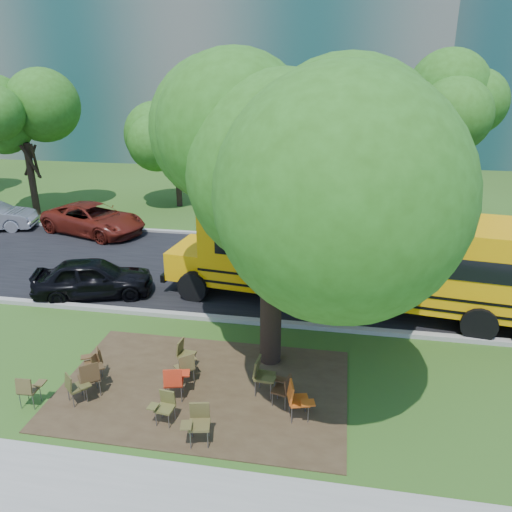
% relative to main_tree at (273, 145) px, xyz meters
% --- Properties ---
extents(ground, '(160.00, 160.00, 0.00)m').
position_rel_main_tree_xyz_m(ground, '(-2.44, -1.02, -5.74)').
color(ground, '#2E4B17').
rests_on(ground, ground).
extents(dirt_patch, '(7.00, 4.50, 0.03)m').
position_rel_main_tree_xyz_m(dirt_patch, '(-1.44, -1.52, -5.73)').
color(dirt_patch, '#382819').
rests_on(dirt_patch, ground).
extents(asphalt_road, '(80.00, 8.00, 0.04)m').
position_rel_main_tree_xyz_m(asphalt_road, '(-2.44, 5.98, -5.72)').
color(asphalt_road, black).
rests_on(asphalt_road, ground).
extents(kerb_near, '(80.00, 0.25, 0.14)m').
position_rel_main_tree_xyz_m(kerb_near, '(-2.44, 1.98, -5.67)').
color(kerb_near, gray).
rests_on(kerb_near, ground).
extents(kerb_far, '(80.00, 0.25, 0.14)m').
position_rel_main_tree_xyz_m(kerb_far, '(-2.44, 10.08, -5.67)').
color(kerb_far, gray).
rests_on(kerb_far, ground).
extents(building_main, '(38.00, 16.00, 22.00)m').
position_rel_main_tree_xyz_m(building_main, '(-10.44, 34.98, 5.26)').
color(building_main, '#60615C').
rests_on(building_main, ground).
extents(bg_tree_0, '(5.20, 5.20, 7.18)m').
position_rel_main_tree_xyz_m(bg_tree_0, '(-14.44, 11.98, -1.17)').
color(bg_tree_0, black).
rests_on(bg_tree_0, ground).
extents(bg_tree_2, '(4.80, 4.80, 6.62)m').
position_rel_main_tree_xyz_m(bg_tree_2, '(-7.44, 14.98, -1.53)').
color(bg_tree_2, black).
rests_on(bg_tree_2, ground).
extents(bg_tree_3, '(5.60, 5.60, 7.84)m').
position_rel_main_tree_xyz_m(bg_tree_3, '(5.56, 12.98, -0.71)').
color(bg_tree_3, black).
rests_on(bg_tree_3, ground).
extents(main_tree, '(7.20, 7.20, 9.36)m').
position_rel_main_tree_xyz_m(main_tree, '(0.00, 0.00, 0.00)').
color(main_tree, black).
rests_on(main_tree, ground).
extents(school_bus, '(12.93, 4.28, 3.11)m').
position_rel_main_tree_xyz_m(school_bus, '(2.79, 3.77, -3.95)').
color(school_bus, '#DD9706').
rests_on(school_bus, ground).
extents(chair_0, '(0.54, 0.51, 0.82)m').
position_rel_main_tree_xyz_m(chair_0, '(-5.22, -2.88, -5.24)').
color(chair_0, '#4F4422').
rests_on(chair_0, ground).
extents(chair_1, '(0.70, 0.55, 0.81)m').
position_rel_main_tree_xyz_m(chair_1, '(-4.22, -2.61, -5.24)').
color(chair_1, '#45411E').
rests_on(chair_1, ground).
extents(chair_2, '(0.65, 0.82, 0.96)m').
position_rel_main_tree_xyz_m(chair_2, '(-3.98, -2.27, -5.15)').
color(chair_2, '#3C2A15').
rests_on(chair_2, ground).
extents(chair_3, '(0.55, 0.46, 0.78)m').
position_rel_main_tree_xyz_m(chair_3, '(-1.93, -2.87, -5.26)').
color(chair_3, brown).
rests_on(chair_3, ground).
extents(chair_4, '(0.63, 0.67, 0.92)m').
position_rel_main_tree_xyz_m(chair_4, '(-1.97, -2.08, -5.17)').
color(chair_4, red).
rests_on(chair_4, ground).
extents(chair_5, '(0.61, 0.63, 0.91)m').
position_rel_main_tree_xyz_m(chair_5, '(-1.03, -3.33, -5.18)').
color(chair_5, brown).
rests_on(chair_5, ground).
extents(chair_6, '(0.49, 0.63, 0.82)m').
position_rel_main_tree_xyz_m(chair_6, '(0.58, -1.82, -5.24)').
color(chair_6, '#462A19').
rests_on(chair_6, ground).
extents(chair_7, '(0.67, 0.64, 0.94)m').
position_rel_main_tree_xyz_m(chair_7, '(0.92, -2.27, -5.16)').
color(chair_7, '#C85215').
rests_on(chair_7, ground).
extents(chair_8, '(0.47, 0.58, 0.80)m').
position_rel_main_tree_xyz_m(chair_8, '(-4.23, -1.62, -5.25)').
color(chair_8, '#48321A').
rests_on(chair_8, ground).
extents(chair_9, '(0.68, 0.57, 0.84)m').
position_rel_main_tree_xyz_m(chair_9, '(-4.24, -1.58, -5.22)').
color(chair_9, '#4D341B').
rests_on(chair_9, ground).
extents(chair_10, '(0.50, 0.59, 0.85)m').
position_rel_main_tree_xyz_m(chair_10, '(-2.13, -0.80, -5.22)').
color(chair_10, brown).
rests_on(chair_10, ground).
extents(chair_11, '(0.59, 0.74, 0.87)m').
position_rel_main_tree_xyz_m(chair_11, '(-1.90, -1.40, -5.20)').
color(chair_11, brown).
rests_on(chair_11, ground).
extents(chair_12, '(0.57, 0.68, 0.97)m').
position_rel_main_tree_xyz_m(chair_12, '(0.03, -1.51, -5.14)').
color(chair_12, '#504A22').
rests_on(chair_12, ground).
extents(black_car, '(4.26, 2.69, 1.35)m').
position_rel_main_tree_xyz_m(black_car, '(-6.58, 3.00, -5.07)').
color(black_car, black).
rests_on(black_car, ground).
extents(bg_car_red, '(5.60, 3.86, 1.42)m').
position_rel_main_tree_xyz_m(bg_car_red, '(-9.82, 9.44, -5.03)').
color(bg_car_red, '#54160E').
rests_on(bg_car_red, ground).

